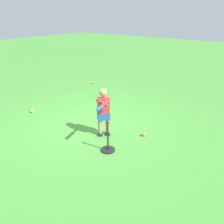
# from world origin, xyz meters

# --- Properties ---
(ground_plane) EXTENTS (40.00, 40.00, 0.00)m
(ground_plane) POSITION_xyz_m (0.00, 0.00, 0.00)
(ground_plane) COLOR #479338
(child_batter) EXTENTS (0.50, 0.72, 1.08)m
(child_batter) POSITION_xyz_m (0.59, -0.17, 0.65)
(child_batter) COLOR #232328
(child_batter) RESTS_ON ground
(play_ball_far_right) EXTENTS (0.09, 0.09, 0.09)m
(play_ball_far_right) POSITION_xyz_m (1.33, 0.34, 0.04)
(play_ball_far_right) COLOR orange
(play_ball_far_right) RESTS_ON ground
(play_ball_near_batter) EXTENTS (0.10, 0.10, 0.10)m
(play_ball_near_batter) POSITION_xyz_m (-1.77, -0.42, 0.05)
(play_ball_near_batter) COLOR yellow
(play_ball_near_batter) RESTS_ON ground
(play_ball_far_left) EXTENTS (0.08, 0.08, 0.08)m
(play_ball_far_left) POSITION_xyz_m (-2.34, 2.73, 0.04)
(play_ball_far_left) COLOR orange
(play_ball_far_left) RESTS_ON ground
(batting_tee) EXTENTS (0.28, 0.28, 0.62)m
(batting_tee) POSITION_xyz_m (1.06, -0.61, 0.10)
(batting_tee) COLOR black
(batting_tee) RESTS_ON ground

